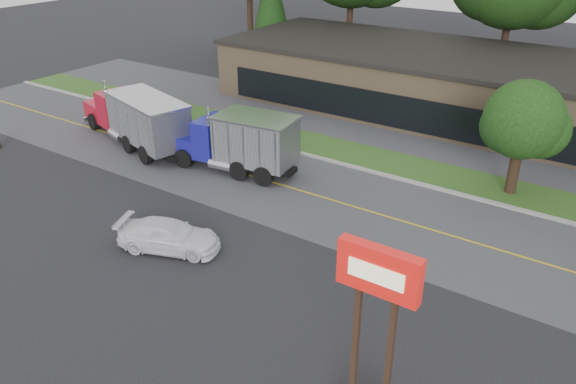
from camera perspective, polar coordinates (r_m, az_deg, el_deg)
name	(u,v)px	position (r m, az deg, el deg)	size (l,w,h in m)	color
ground	(166,266)	(24.04, -12.25, -7.40)	(140.00, 140.00, 0.00)	#2D2D32
road	(288,187)	(29.96, -0.04, 0.51)	(60.00, 8.00, 0.02)	#5C5C62
center_line	(288,187)	(29.96, -0.04, 0.51)	(60.00, 0.12, 0.01)	gold
curb	(327,161)	(33.20, 4.02, 3.17)	(60.00, 0.30, 0.12)	#9E9E99
grass_verge	(342,151)	(34.65, 5.53, 4.15)	(60.00, 3.40, 0.03)	#29551D
far_parking	(378,128)	(38.83, 9.14, 6.47)	(60.00, 7.00, 0.02)	#5C5C62
strip_mall	(442,83)	(42.87, 15.34, 10.61)	(32.00, 12.00, 4.00)	#957A5B
bilo_sign	(370,370)	(16.21, 8.36, -17.49)	(2.20, 1.90, 5.95)	#6B6054
evergreen_left	(271,5)	(53.81, -1.73, 18.43)	(4.37, 4.37, 9.94)	#382619
tree_verge	(525,123)	(30.25, 22.91, 6.43)	(4.20, 3.95, 5.99)	#382619
dump_truck_red	(138,117)	(36.08, -15.04, 7.35)	(10.67, 5.25, 3.36)	black
dump_truck_blue	(240,141)	(31.31, -4.88, 5.21)	(7.57, 3.47, 3.36)	black
rally_car	(169,236)	(24.85, -11.98, -4.37)	(1.82, 4.47, 1.30)	white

